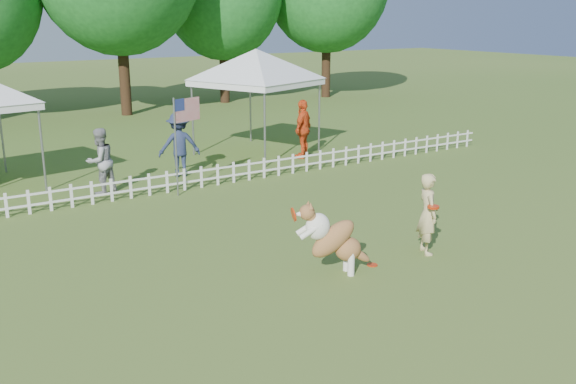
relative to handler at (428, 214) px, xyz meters
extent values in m
plane|color=#35591C|center=(-1.86, -0.02, -0.82)|extent=(120.00, 120.00, 0.00)
imported|color=tan|center=(0.00, 0.00, 0.00)|extent=(0.59, 0.70, 1.63)
cylinder|color=red|center=(-1.33, 0.06, -0.81)|extent=(0.27, 0.27, 0.02)
imported|color=gray|center=(-4.06, 7.94, 0.05)|extent=(1.03, 0.93, 1.74)
imported|color=#222B4A|center=(-1.55, 8.54, 0.12)|extent=(1.34, 0.97, 1.88)
imported|color=#DE471A|center=(2.90, 8.66, 0.15)|extent=(1.20, 1.03, 1.93)
camera|label=1|loc=(-8.82, -8.62, 3.78)|focal=40.00mm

